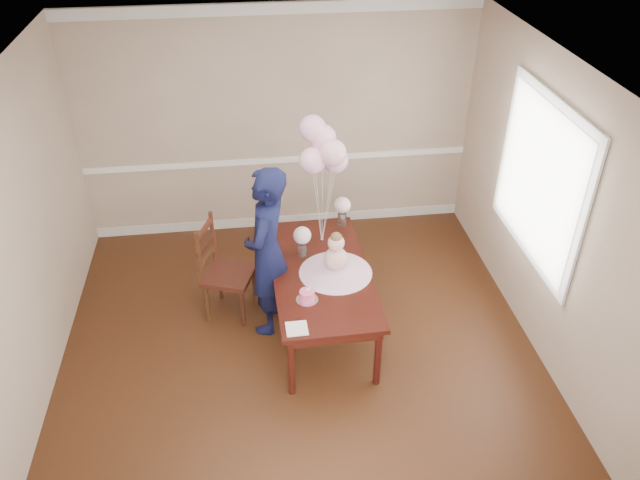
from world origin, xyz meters
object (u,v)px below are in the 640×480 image
Objects in this scene: dining_table_top at (321,273)px; dining_chair_seat at (229,275)px; birthday_cake at (307,295)px; woman at (267,252)px.

dining_chair_seat is at bearing 157.87° from dining_table_top.
birthday_cake is at bearing -27.23° from dining_chair_seat.
woman is at bearing -11.41° from dining_chair_seat.
woman reaches higher than dining_chair_seat.
birthday_cake is at bearing -113.96° from dining_table_top.
dining_chair_seat is at bearing 133.13° from birthday_cake.
dining_table_top is 13.33× the size of birthday_cake.
dining_table_top is 0.54m from woman.
birthday_cake is 1.06m from dining_chair_seat.
woman is (0.39, -0.23, 0.40)m from dining_chair_seat.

